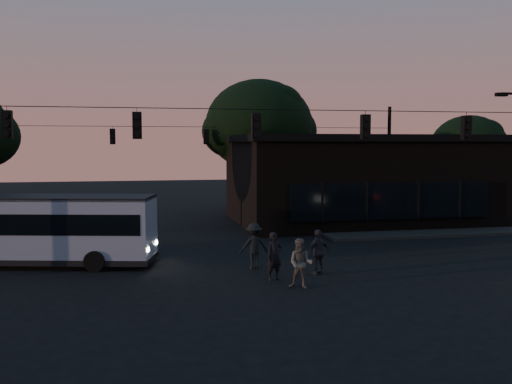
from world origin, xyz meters
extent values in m
plane|color=black|center=(0.00, 0.00, 0.00)|extent=(120.00, 120.00, 0.00)
cube|color=black|center=(12.00, 14.00, 0.07)|extent=(14.00, 10.00, 0.15)
cube|color=black|center=(9.00, 16.00, 2.50)|extent=(15.00, 10.00, 5.00)
cube|color=black|center=(9.00, 16.00, 5.20)|extent=(15.40, 10.40, 0.40)
cube|color=black|center=(9.00, 10.88, 1.80)|extent=(11.50, 0.18, 2.00)
cylinder|color=black|center=(4.00, 22.00, 2.00)|extent=(0.44, 0.44, 4.00)
ellipsoid|color=black|center=(4.00, 22.00, 6.20)|extent=(7.60, 7.60, 6.46)
cylinder|color=black|center=(18.00, 18.00, 1.50)|extent=(0.44, 0.44, 3.00)
ellipsoid|color=black|center=(18.00, 18.00, 4.65)|extent=(5.20, 5.20, 4.42)
cylinder|color=black|center=(0.00, 4.00, 6.20)|extent=(26.00, 0.03, 0.03)
cube|color=black|center=(-9.00, 4.00, 5.55)|extent=(0.34, 0.30, 1.00)
cube|color=black|center=(-4.50, 4.00, 5.55)|extent=(0.34, 0.30, 1.00)
cube|color=black|center=(0.00, 4.00, 5.55)|extent=(0.34, 0.30, 1.00)
cube|color=black|center=(4.50, 4.00, 5.55)|extent=(0.34, 0.30, 1.00)
cube|color=black|center=(9.00, 4.00, 5.55)|extent=(0.34, 0.30, 1.00)
cylinder|color=black|center=(13.00, 20.00, 3.75)|extent=(0.24, 0.24, 7.50)
cylinder|color=black|center=(0.00, 20.00, 6.00)|extent=(26.00, 0.03, 0.03)
cube|color=black|center=(-6.00, 20.00, 5.35)|extent=(0.34, 0.30, 1.00)
cube|color=black|center=(0.00, 20.00, 5.35)|extent=(0.34, 0.30, 1.00)
cube|color=black|center=(6.00, 20.00, 5.35)|extent=(0.34, 0.30, 1.00)
cube|color=#8088A3|center=(-8.80, 6.34, 1.57)|extent=(10.13, 4.47, 2.33)
cube|color=black|center=(-8.80, 6.34, 1.80)|extent=(9.75, 4.42, 0.81)
cube|color=black|center=(-8.80, 6.34, 2.74)|extent=(10.13, 4.47, 0.13)
cube|color=black|center=(-8.80, 6.34, 0.31)|extent=(10.24, 4.55, 0.22)
cylinder|color=black|center=(-6.18, 4.56, 0.40)|extent=(0.84, 0.41, 0.81)
cylinder|color=black|center=(-5.66, 6.75, 0.40)|extent=(0.84, 0.41, 0.81)
imported|color=black|center=(0.23, 1.89, 0.86)|extent=(0.72, 0.59, 1.72)
imported|color=#54504D|center=(0.82, 0.56, 0.85)|extent=(1.03, 0.96, 1.70)
imported|color=#26262E|center=(2.05, 2.41, 0.84)|extent=(1.07, 0.78, 1.69)
imported|color=black|center=(-0.11, 3.88, 0.90)|extent=(1.18, 0.71, 1.79)
camera|label=1|loc=(-4.56, -17.65, 4.86)|focal=40.00mm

